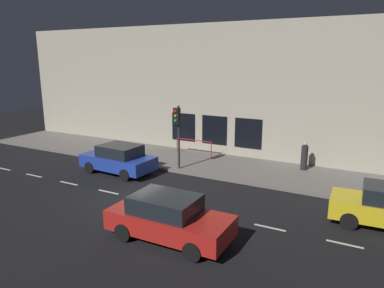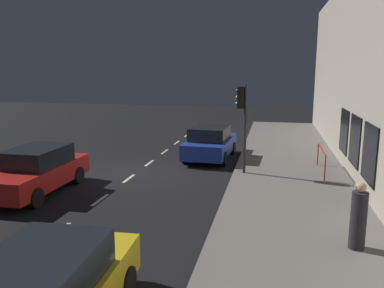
# 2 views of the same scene
# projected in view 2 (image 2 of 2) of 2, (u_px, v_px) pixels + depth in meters

# --- Properties ---
(ground_plane) EXTENTS (60.00, 60.00, 0.00)m
(ground_plane) POSITION_uv_depth(u_px,v_px,m) (137.00, 172.00, 16.24)
(ground_plane) COLOR black
(sidewalk) EXTENTS (4.50, 32.00, 0.15)m
(sidewalk) POSITION_uv_depth(u_px,v_px,m) (290.00, 179.00, 14.96)
(sidewalk) COLOR slate
(sidewalk) RESTS_ON ground
(building_facade) EXTENTS (0.65, 32.00, 8.31)m
(building_facade) POSITION_uv_depth(u_px,v_px,m) (370.00, 72.00, 13.67)
(building_facade) COLOR #B2A893
(building_facade) RESTS_ON ground
(lane_centre_line) EXTENTS (0.12, 27.20, 0.01)m
(lane_centre_line) POSITION_uv_depth(u_px,v_px,m) (129.00, 178.00, 15.28)
(lane_centre_line) COLOR beige
(lane_centre_line) RESTS_ON ground
(traffic_light) EXTENTS (0.47, 0.32, 3.54)m
(traffic_light) POSITION_uv_depth(u_px,v_px,m) (242.00, 110.00, 15.15)
(traffic_light) COLOR #2D2D30
(traffic_light) RESTS_ON sidewalk
(parked_car_0) EXTENTS (1.95, 4.35, 1.58)m
(parked_car_0) POSITION_uv_depth(u_px,v_px,m) (36.00, 171.00, 13.41)
(parked_car_0) COLOR red
(parked_car_0) RESTS_ON ground
(parked_car_1) EXTENTS (2.17, 4.20, 1.58)m
(parked_car_1) POSITION_uv_depth(u_px,v_px,m) (210.00, 143.00, 18.52)
(parked_car_1) COLOR #1E389E
(parked_car_1) RESTS_ON ground
(pedestrian_0) EXTENTS (0.39, 0.39, 1.59)m
(pedestrian_0) POSITION_uv_depth(u_px,v_px,m) (358.00, 218.00, 8.87)
(pedestrian_0) COLOR #232328
(pedestrian_0) RESTS_ON sidewalk
(red_railing) EXTENTS (0.05, 2.53, 0.97)m
(red_railing) POSITION_uv_depth(u_px,v_px,m) (322.00, 154.00, 15.50)
(red_railing) COLOR red
(red_railing) RESTS_ON sidewalk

